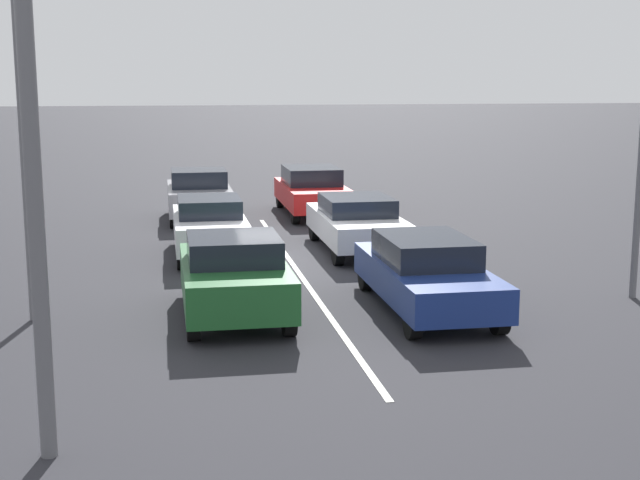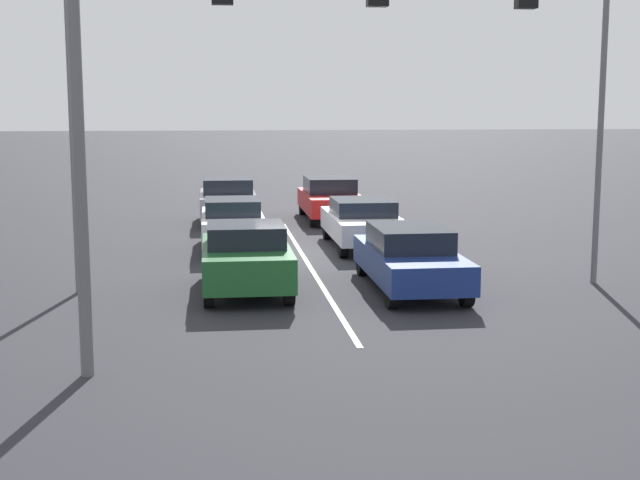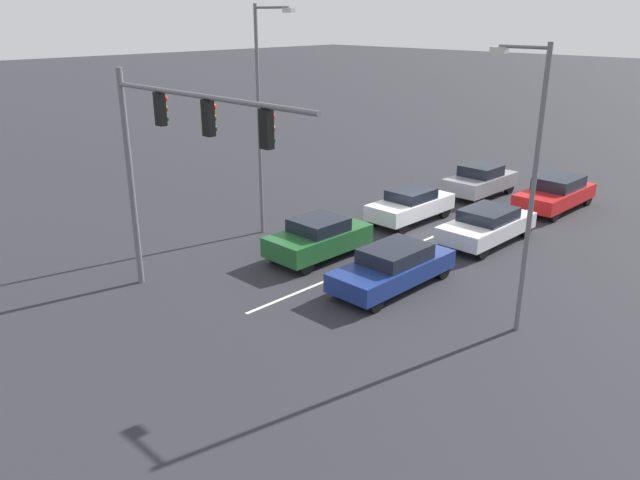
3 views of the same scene
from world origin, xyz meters
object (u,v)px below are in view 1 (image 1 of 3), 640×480
at_px(traffic_signal_gantry, 268,8).
at_px(street_lamp_right_shoulder, 30,35).
at_px(car_darkgreen_midlane_front, 234,275).
at_px(car_gray_midlane_third, 199,194).
at_px(car_white_midlane_second, 210,225).
at_px(car_red_leftlane_third, 312,190).
at_px(car_silver_leftlane_second, 357,222).
at_px(street_lamp_left_shoulder, 639,70).
at_px(car_navy_leftlane_front, 426,273).

relative_size(traffic_signal_gantry, street_lamp_right_shoulder, 0.96).
distance_m(car_darkgreen_midlane_front, car_gray_midlane_third, 11.67).
height_order(car_white_midlane_second, car_red_leftlane_third, car_red_leftlane_third).
relative_size(car_red_leftlane_third, traffic_signal_gantry, 0.54).
height_order(car_darkgreen_midlane_front, car_red_leftlane_third, same).
distance_m(car_silver_leftlane_second, street_lamp_left_shoulder, 8.24).
distance_m(car_silver_leftlane_second, car_red_leftlane_third, 6.30).
height_order(car_gray_midlane_third, car_red_leftlane_third, car_gray_midlane_third).
distance_m(car_white_midlane_second, car_red_leftlane_third, 7.29).
relative_size(car_navy_leftlane_front, traffic_signal_gantry, 0.54).
relative_size(street_lamp_right_shoulder, street_lamp_left_shoulder, 1.13).
xyz_separation_m(car_silver_leftlane_second, street_lamp_left_shoulder, (-4.32, 5.87, 3.84)).
height_order(car_gray_midlane_third, traffic_signal_gantry, traffic_signal_gantry).
xyz_separation_m(car_darkgreen_midlane_front, car_white_midlane_second, (0.14, -5.89, -0.01)).
bearing_deg(car_navy_leftlane_front, car_white_midlane_second, -57.72).
bearing_deg(car_darkgreen_midlane_front, car_gray_midlane_third, -89.22).
relative_size(car_gray_midlane_third, street_lamp_left_shoulder, 0.51).
bearing_deg(car_white_midlane_second, car_red_leftlane_third, -120.35).
relative_size(car_navy_leftlane_front, car_red_leftlane_third, 1.00).
bearing_deg(car_gray_midlane_third, street_lamp_right_shoulder, 73.55).
bearing_deg(car_gray_midlane_third, car_darkgreen_midlane_front, 90.78).
bearing_deg(car_darkgreen_midlane_front, traffic_signal_gantry, 89.91).
bearing_deg(car_gray_midlane_third, car_red_leftlane_third, -172.14).
bearing_deg(car_silver_leftlane_second, car_red_leftlane_third, -89.01).
distance_m(car_silver_leftlane_second, car_gray_midlane_third, 6.93).
xyz_separation_m(car_gray_midlane_third, traffic_signal_gantry, (-0.15, 17.58, 4.42)).
relative_size(car_gray_midlane_third, street_lamp_right_shoulder, 0.45).
height_order(car_red_leftlane_third, street_lamp_right_shoulder, street_lamp_right_shoulder).
bearing_deg(car_navy_leftlane_front, car_darkgreen_midlane_front, -2.74).
xyz_separation_m(car_silver_leftlane_second, traffic_signal_gantry, (3.66, 11.79, 4.48)).
xyz_separation_m(car_red_leftlane_third, traffic_signal_gantry, (3.55, 18.09, 4.43)).
relative_size(car_white_midlane_second, street_lamp_right_shoulder, 0.48).
distance_m(car_darkgreen_midlane_front, car_red_leftlane_third, 12.68).
bearing_deg(street_lamp_right_shoulder, car_darkgreen_midlane_front, 173.83).
bearing_deg(car_gray_midlane_third, car_navy_leftlane_front, 107.99).
bearing_deg(car_gray_midlane_third, street_lamp_left_shoulder, 124.89).
distance_m(traffic_signal_gantry, street_lamp_right_shoulder, 7.19).
height_order(car_navy_leftlane_front, car_silver_leftlane_second, car_navy_leftlane_front).
bearing_deg(car_navy_leftlane_front, street_lamp_left_shoulder, -177.52).
bearing_deg(car_navy_leftlane_front, car_red_leftlane_third, -89.31).
height_order(car_darkgreen_midlane_front, street_lamp_right_shoulder, street_lamp_right_shoulder).
xyz_separation_m(car_red_leftlane_third, street_lamp_right_shoulder, (7.03, 11.80, 4.38)).
bearing_deg(car_white_midlane_second, street_lamp_left_shoulder, 144.07).
bearing_deg(car_gray_midlane_third, traffic_signal_gantry, 90.49).
xyz_separation_m(car_navy_leftlane_front, car_gray_midlane_third, (3.85, -11.85, 0.08)).
relative_size(car_silver_leftlane_second, car_red_leftlane_third, 0.97).
bearing_deg(car_navy_leftlane_front, car_gray_midlane_third, -72.01).
relative_size(car_silver_leftlane_second, street_lamp_right_shoulder, 0.51).
xyz_separation_m(car_white_midlane_second, traffic_signal_gantry, (-0.13, 11.80, 4.45)).
bearing_deg(traffic_signal_gantry, car_silver_leftlane_second, -107.23).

